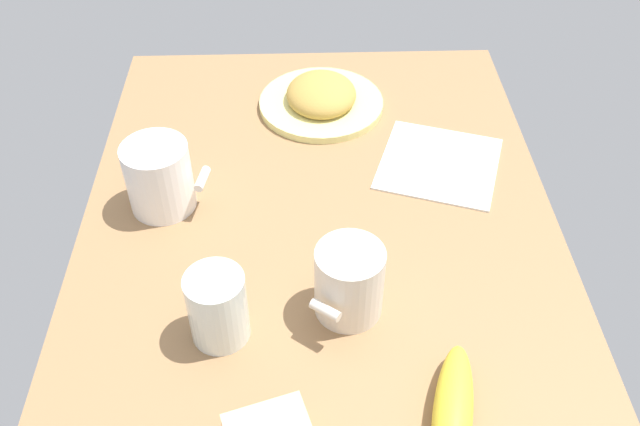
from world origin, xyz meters
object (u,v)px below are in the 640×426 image
at_px(coffee_mug_milky, 159,176).
at_px(banana, 453,415).
at_px(glass_of_milk, 218,311).
at_px(plate_of_food, 321,98).
at_px(paper_napkin, 439,163).
at_px(coffee_mug_black, 349,281).

bearing_deg(coffee_mug_milky, banana, -135.76).
height_order(glass_of_milk, banana, glass_of_milk).
height_order(coffee_mug_milky, banana, coffee_mug_milky).
distance_m(plate_of_food, coffee_mug_milky, 0.32).
height_order(coffee_mug_milky, glass_of_milk, coffee_mug_milky).
height_order(glass_of_milk, paper_napkin, glass_of_milk).
height_order(coffee_mug_milky, paper_napkin, coffee_mug_milky).
height_order(plate_of_food, glass_of_milk, glass_of_milk).
xyz_separation_m(coffee_mug_black, coffee_mug_milky, (0.19, 0.24, 0.00)).
xyz_separation_m(coffee_mug_milky, glass_of_milk, (-0.22, -0.09, -0.01)).
bearing_deg(glass_of_milk, paper_napkin, -45.47).
distance_m(coffee_mug_black, glass_of_milk, 0.15).
height_order(coffee_mug_black, banana, coffee_mug_black).
bearing_deg(coffee_mug_milky, paper_napkin, -79.39).
distance_m(coffee_mug_milky, glass_of_milk, 0.24).
distance_m(plate_of_food, paper_napkin, 0.23).
bearing_deg(coffee_mug_black, glass_of_milk, 101.83).
xyz_separation_m(glass_of_milk, paper_napkin, (0.29, -0.30, -0.04)).
height_order(plate_of_food, paper_napkin, plate_of_food).
xyz_separation_m(plate_of_food, glass_of_milk, (-0.45, 0.13, 0.02)).
xyz_separation_m(plate_of_food, paper_napkin, (-0.15, -0.17, -0.02)).
bearing_deg(banana, coffee_mug_milky, 44.24).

